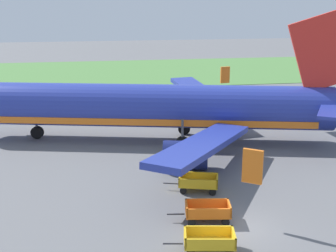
{
  "coord_description": "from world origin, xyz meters",
  "views": [
    {
      "loc": [
        -7.52,
        -21.86,
        12.26
      ],
      "look_at": [
        -2.16,
        11.04,
        2.8
      ],
      "focal_mm": 49.24,
      "sensor_mm": 36.0,
      "label": 1
    }
  ],
  "objects": [
    {
      "name": "baggage_cart_nearest",
      "position": [
        -2.25,
        -2.16,
        0.6
      ],
      "size": [
        3.62,
        1.79,
        1.07
      ],
      "color": "gold",
      "rests_on": "ground"
    },
    {
      "name": "baggage_cart_third_in_row",
      "position": [
        -1.14,
        5.13,
        0.6
      ],
      "size": [
        3.62,
        2.04,
        1.07
      ],
      "color": "gold",
      "rests_on": "ground"
    },
    {
      "name": "grass_strip",
      "position": [
        0.0,
        54.21,
        0.03
      ],
      "size": [
        220.0,
        28.0,
        0.06
      ],
      "primitive_type": "cube",
      "color": "#518442",
      "rests_on": "ground"
    },
    {
      "name": "baggage_cart_second_in_row",
      "position": [
        -1.55,
        1.0,
        0.6
      ],
      "size": [
        3.62,
        1.74,
        1.07
      ],
      "color": "orange",
      "rests_on": "ground"
    },
    {
      "name": "airplane",
      "position": [
        -1.48,
        16.03,
        3.05
      ],
      "size": [
        37.32,
        30.21,
        11.34
      ],
      "color": "#28389E",
      "rests_on": "ground"
    },
    {
      "name": "ground_plane",
      "position": [
        0.0,
        0.0,
        0.0
      ],
      "size": [
        220.0,
        220.0,
        0.0
      ],
      "primitive_type": "plane",
      "color": "slate"
    }
  ]
}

